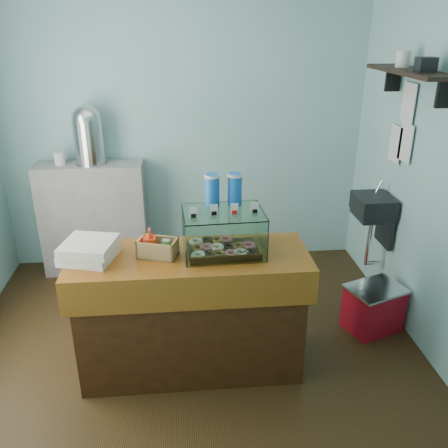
{
  "coord_description": "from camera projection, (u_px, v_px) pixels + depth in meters",
  "views": [
    {
      "loc": [
        -0.03,
        -3.06,
        2.33
      ],
      "look_at": [
        0.24,
        -0.15,
        1.07
      ],
      "focal_mm": 38.0,
      "sensor_mm": 36.0,
      "label": 1
    }
  ],
  "objects": [
    {
      "name": "condiment_crate",
      "position": [
        156.0,
        247.0,
        3.1
      ],
      "size": [
        0.28,
        0.22,
        0.19
      ],
      "rotation": [
        0.0,
        0.0,
        -0.3
      ],
      "color": "tan",
      "rests_on": "counter"
    },
    {
      "name": "coffee_urn",
      "position": [
        88.0,
        133.0,
        4.31
      ],
      "size": [
        0.3,
        0.3,
        0.55
      ],
      "color": "silver",
      "rests_on": "back_shelf"
    },
    {
      "name": "counter",
      "position": [
        191.0,
        312.0,
        3.31
      ],
      "size": [
        1.6,
        0.6,
        0.9
      ],
      "color": "#42210C",
      "rests_on": "ground"
    },
    {
      "name": "pastry_boxes",
      "position": [
        89.0,
        250.0,
        3.07
      ],
      "size": [
        0.39,
        0.4,
        0.13
      ],
      "rotation": [
        0.0,
        0.0,
        -0.27
      ],
      "color": "silver",
      "rests_on": "counter"
    },
    {
      "name": "display_case",
      "position": [
        223.0,
        229.0,
        3.14
      ],
      "size": [
        0.55,
        0.41,
        0.51
      ],
      "rotation": [
        0.0,
        0.0,
        0.05
      ],
      "color": "black",
      "rests_on": "counter"
    },
    {
      "name": "ground",
      "position": [
        192.0,
        343.0,
        3.72
      ],
      "size": [
        3.5,
        3.5,
        0.0
      ],
      "primitive_type": "plane",
      "color": "black",
      "rests_on": "ground"
    },
    {
      "name": "back_shelf",
      "position": [
        94.0,
        218.0,
        4.64
      ],
      "size": [
        1.0,
        0.32,
        1.1
      ],
      "primitive_type": "cube",
      "color": "#98989B",
      "rests_on": "ground"
    },
    {
      "name": "room_shell",
      "position": [
        189.0,
        126.0,
        3.06
      ],
      "size": [
        3.54,
        3.04,
        2.82
      ],
      "color": "#7DB1B6",
      "rests_on": "ground"
    },
    {
      "name": "red_cooler",
      "position": [
        373.0,
        308.0,
        3.83
      ],
      "size": [
        0.52,
        0.46,
        0.38
      ],
      "rotation": [
        0.0,
        0.0,
        0.36
      ],
      "color": "#A80D1E",
      "rests_on": "ground"
    }
  ]
}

